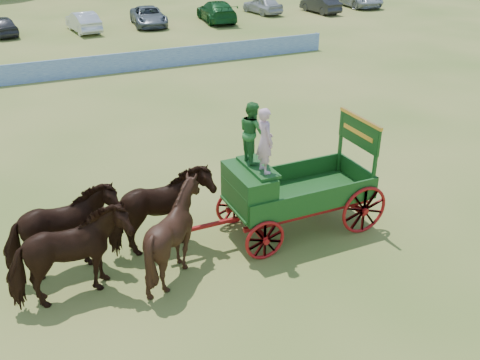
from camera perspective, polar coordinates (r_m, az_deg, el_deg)
name	(u,v)px	position (r m, az deg, el deg)	size (l,w,h in m)	color
ground	(296,233)	(14.85, 5.95, -5.59)	(160.00, 160.00, 0.00)	#9E8C47
horse_lead_left	(70,257)	(12.41, -17.65, -7.88)	(1.22, 2.67, 2.25)	black
horse_lead_right	(63,233)	(13.34, -18.37, -5.37)	(1.22, 2.67, 2.25)	black
horse_wheel_left	(175,233)	(12.76, -6.99, -5.60)	(1.82, 2.05, 2.26)	black
horse_wheel_right	(161,211)	(13.66, -8.44, -3.33)	(1.22, 2.67, 2.25)	black
farm_dray	(274,179)	(13.95, 3.69, 0.11)	(6.00, 2.00, 3.80)	#A51015
sponsor_banner	(112,64)	(30.14, -13.49, 11.96)	(26.00, 0.08, 1.05)	#1C459C
parked_cars	(100,19)	(42.25, -14.70, 16.30)	(52.70, 7.41, 1.62)	silver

